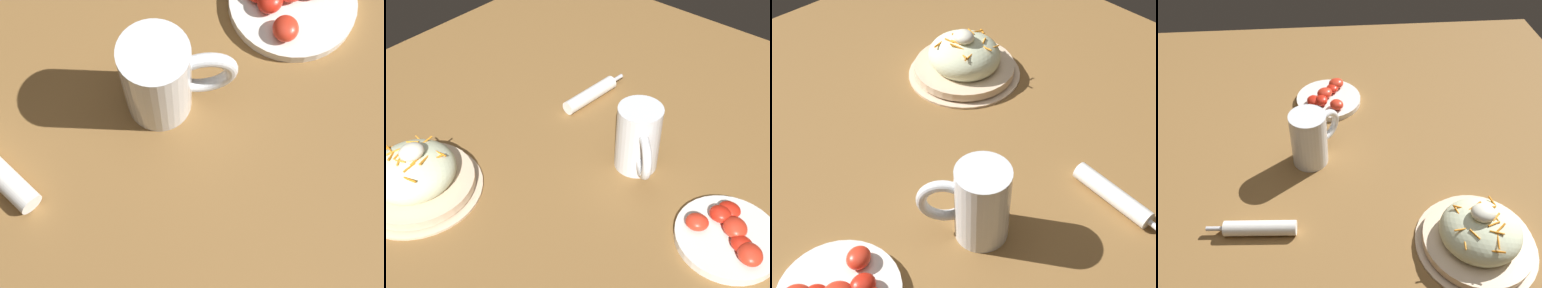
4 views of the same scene
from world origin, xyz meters
TOP-DOWN VIEW (x-y plane):
  - ground_plane at (0.00, 0.00)m, footprint 1.43×1.43m
  - salad_plate at (0.23, -0.23)m, footprint 0.24×0.24m
  - beer_mug at (-0.09, 0.04)m, footprint 0.12×0.12m
  - napkin_roll at (-0.20, -0.17)m, footprint 0.18×0.04m
  - tomato_plate at (-0.04, 0.26)m, footprint 0.18×0.18m

SIDE VIEW (x-z plane):
  - ground_plane at x=0.00m, z-range 0.00..0.00m
  - tomato_plate at x=-0.04m, z-range -0.01..0.03m
  - napkin_roll at x=-0.20m, z-range 0.00..0.03m
  - salad_plate at x=0.23m, z-range -0.02..0.09m
  - beer_mug at x=-0.09m, z-range -0.01..0.13m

